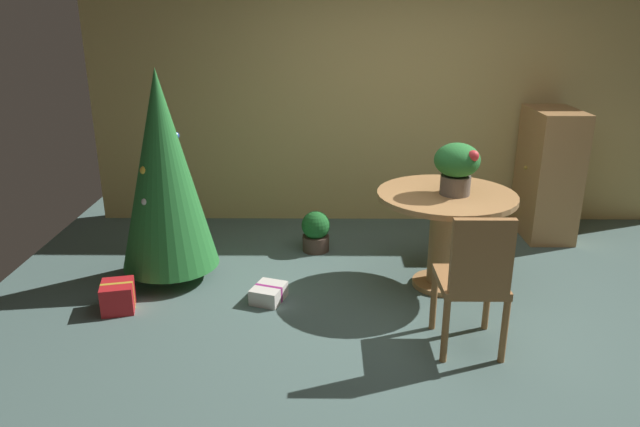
% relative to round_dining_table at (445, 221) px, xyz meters
% --- Properties ---
extents(ground_plane, '(6.60, 6.60, 0.00)m').
position_rel_round_dining_table_xyz_m(ground_plane, '(-0.25, -0.59, -0.55)').
color(ground_plane, '#4C6660').
extents(back_wall_panel, '(6.00, 0.10, 2.60)m').
position_rel_round_dining_table_xyz_m(back_wall_panel, '(-0.25, 1.61, 0.75)').
color(back_wall_panel, tan).
rests_on(back_wall_panel, ground_plane).
extents(round_dining_table, '(1.05, 1.05, 0.77)m').
position_rel_round_dining_table_xyz_m(round_dining_table, '(0.00, 0.00, 0.00)').
color(round_dining_table, '#B27F4C').
rests_on(round_dining_table, ground_plane).
extents(flower_vase, '(0.34, 0.34, 0.39)m').
position_rel_round_dining_table_xyz_m(flower_vase, '(0.05, -0.03, 0.45)').
color(flower_vase, '#665B51').
rests_on(flower_vase, round_dining_table).
extents(wooden_chair_near, '(0.41, 0.45, 0.95)m').
position_rel_round_dining_table_xyz_m(wooden_chair_near, '(0.00, -0.95, -0.02)').
color(wooden_chair_near, '#9E6B3D').
rests_on(wooden_chair_near, ground_plane).
extents(holiday_tree, '(0.76, 0.76, 1.69)m').
position_rel_round_dining_table_xyz_m(holiday_tree, '(-2.17, 0.11, 0.36)').
color(holiday_tree, brown).
rests_on(holiday_tree, ground_plane).
extents(gift_box_cream, '(0.29, 0.32, 0.12)m').
position_rel_round_dining_table_xyz_m(gift_box_cream, '(-1.35, -0.27, -0.49)').
color(gift_box_cream, silver).
rests_on(gift_box_cream, ground_plane).
extents(gift_box_red, '(0.28, 0.29, 0.21)m').
position_rel_round_dining_table_xyz_m(gift_box_red, '(-2.43, -0.43, -0.44)').
color(gift_box_red, red).
rests_on(gift_box_red, ground_plane).
extents(wooden_cabinet, '(0.45, 0.69, 1.22)m').
position_rel_round_dining_table_xyz_m(wooden_cabinet, '(1.20, 1.14, 0.06)').
color(wooden_cabinet, '#B27F4C').
rests_on(wooden_cabinet, ground_plane).
extents(potted_plant, '(0.26, 0.26, 0.37)m').
position_rel_round_dining_table_xyz_m(potted_plant, '(-1.01, 0.71, -0.36)').
color(potted_plant, '#4C382D').
rests_on(potted_plant, ground_plane).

